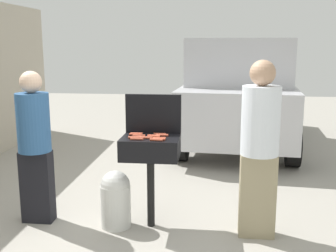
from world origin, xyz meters
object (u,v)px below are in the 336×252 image
parked_minivan (240,91)px  hot_dog_6 (137,139)px  hot_dog_1 (162,135)px  hot_dog_10 (154,137)px  hot_dog_8 (159,139)px  propane_tank (116,198)px  hot_dog_11 (159,138)px  bbq_grill (150,151)px  hot_dog_3 (154,136)px  person_right (260,143)px  hot_dog_2 (139,136)px  hot_dog_0 (135,134)px  hot_dog_7 (156,140)px  person_left (35,142)px  hot_dog_4 (160,134)px  hot_dog_5 (135,137)px  hot_dog_12 (146,138)px  hot_dog_9 (137,134)px

parked_minivan → hot_dog_6: bearing=78.0°
hot_dog_1 → hot_dog_10: same height
hot_dog_8 → propane_tank: bearing=171.2°
hot_dog_11 → hot_dog_8: bearing=-88.5°
bbq_grill → hot_dog_3: (0.03, 0.01, 0.16)m
hot_dog_8 → parked_minivan: parked_minivan is taller
hot_dog_3 → person_right: 1.07m
hot_dog_2 → hot_dog_10: (0.16, -0.02, 0.00)m
bbq_grill → person_right: person_right is taller
hot_dog_8 → hot_dog_10: size_ratio=1.00×
hot_dog_6 → hot_dog_0: bearing=104.6°
hot_dog_2 → hot_dog_7: 0.26m
hot_dog_0 → hot_dog_2: bearing=-50.1°
person_left → person_right: size_ratio=0.93×
hot_dog_4 → parked_minivan: 4.03m
hot_dog_3 → hot_dog_4: 0.10m
hot_dog_7 → hot_dog_2: bearing=141.3°
hot_dog_3 → hot_dog_11: size_ratio=1.00×
bbq_grill → hot_dog_8: (0.11, -0.13, 0.16)m
hot_dog_0 → parked_minivan: (1.31, 3.93, 0.04)m
hot_dog_3 → hot_dog_1: bearing=25.1°
hot_dog_4 → hot_dog_6: (-0.20, -0.25, 0.00)m
hot_dog_4 → hot_dog_7: (-0.00, -0.27, 0.00)m
hot_dog_7 → person_right: bearing=3.5°
hot_dog_0 → person_left: 1.09m
hot_dog_1 → hot_dog_6: 0.30m
hot_dog_5 → hot_dog_7: bearing=-19.8°
hot_dog_12 → person_right: (1.13, -0.02, -0.02)m
bbq_grill → hot_dog_7: size_ratio=7.51×
hot_dog_2 → hot_dog_9: size_ratio=1.00×
hot_dog_2 → hot_dog_9: (-0.04, 0.10, 0.00)m
hot_dog_11 → person_left: (-1.36, 0.08, -0.09)m
hot_dog_3 → hot_dog_4: size_ratio=1.00×
hot_dog_0 → hot_dog_6: same height
hot_dog_1 → hot_dog_6: bearing=-139.9°
bbq_grill → hot_dog_10: (0.04, -0.03, 0.16)m
hot_dog_12 → hot_dog_4: bearing=57.6°
hot_dog_5 → hot_dog_10: (0.19, 0.05, 0.00)m
hot_dog_4 → hot_dog_8: (0.02, -0.23, 0.00)m
hot_dog_10 → propane_tank: 0.78m
hot_dog_9 → parked_minivan: 4.11m
hot_dog_0 → hot_dog_2: same height
bbq_grill → person_left: (-1.25, -0.01, 0.07)m
person_left → parked_minivan: (2.39, 4.00, 0.13)m
hot_dog_4 → person_right: person_right is taller
bbq_grill → hot_dog_0: (-0.17, 0.06, 0.16)m
bbq_grill → person_left: person_left is taller
hot_dog_0 → hot_dog_12: (0.14, -0.14, 0.00)m
hot_dog_10 → hot_dog_2: bearing=171.3°
hot_dog_6 → propane_tank: hot_dog_6 is taller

